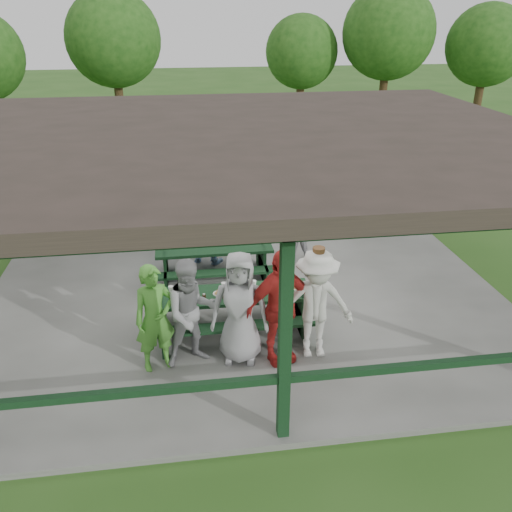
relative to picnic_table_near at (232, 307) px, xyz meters
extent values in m
plane|color=#2B561B|center=(0.40, 1.20, -0.58)|extent=(90.00, 90.00, 0.00)
cube|color=#63635E|center=(0.40, 1.20, -0.53)|extent=(10.00, 8.00, 0.10)
cube|color=black|center=(0.40, -2.60, 1.02)|extent=(0.15, 0.15, 3.00)
cube|color=black|center=(-4.40, 5.00, 1.02)|extent=(0.15, 0.15, 3.00)
cube|color=black|center=(0.40, 5.00, 1.02)|extent=(0.15, 0.15, 3.00)
cube|color=black|center=(5.20, 5.00, 1.02)|extent=(0.15, 0.15, 3.00)
cube|color=black|center=(-2.00, -2.60, 0.42)|extent=(4.65, 0.10, 0.10)
cube|color=black|center=(2.80, -2.60, 0.42)|extent=(4.65, 0.10, 0.10)
cube|color=black|center=(-2.00, 5.00, 0.42)|extent=(4.65, 0.10, 0.10)
cube|color=black|center=(2.80, 5.00, 0.42)|extent=(4.65, 0.10, 0.10)
cube|color=black|center=(0.40, -2.60, 2.42)|extent=(9.80, 0.15, 0.20)
cube|color=black|center=(0.40, 5.00, 2.42)|extent=(9.80, 0.15, 0.20)
cube|color=#2F2822|center=(0.40, 1.20, 2.64)|extent=(10.60, 8.60, 0.24)
cube|color=black|center=(0.00, 0.00, 0.24)|extent=(2.71, 0.75, 0.06)
cube|color=black|center=(0.00, -0.55, -0.05)|extent=(2.71, 0.28, 0.05)
cube|color=black|center=(0.00, 0.55, -0.05)|extent=(2.71, 0.28, 0.05)
cube|color=black|center=(-1.17, 0.00, -0.10)|extent=(0.06, 0.70, 0.75)
cube|color=black|center=(1.17, 0.00, -0.10)|extent=(0.06, 0.70, 0.75)
cube|color=black|center=(-1.17, 0.00, -0.25)|extent=(0.06, 1.39, 0.45)
cube|color=black|center=(1.17, 0.00, -0.25)|extent=(0.06, 1.39, 0.45)
cube|color=black|center=(-0.15, 2.00, 0.24)|extent=(2.35, 0.75, 0.06)
cube|color=black|center=(-0.15, 1.45, -0.05)|extent=(2.35, 0.28, 0.05)
cube|color=black|center=(-0.15, 2.55, -0.05)|extent=(2.35, 0.28, 0.05)
cube|color=black|center=(-1.14, 2.00, -0.10)|extent=(0.06, 0.70, 0.75)
cube|color=black|center=(0.84, 2.00, -0.10)|extent=(0.06, 0.70, 0.75)
cube|color=black|center=(-1.14, 2.00, -0.25)|extent=(0.06, 1.39, 0.45)
cube|color=black|center=(0.84, 2.00, -0.25)|extent=(0.06, 1.39, 0.45)
cylinder|color=white|center=(-0.92, 0.00, 0.28)|extent=(0.22, 0.22, 0.01)
torus|color=#A06938|center=(-0.96, -0.02, 0.30)|extent=(0.10, 0.10, 0.03)
torus|color=#A06938|center=(-0.88, -0.02, 0.30)|extent=(0.10, 0.10, 0.03)
torus|color=#A06938|center=(-0.92, 0.04, 0.30)|extent=(0.10, 0.10, 0.03)
cylinder|color=white|center=(-0.21, 0.00, 0.28)|extent=(0.22, 0.22, 0.01)
torus|color=#A06938|center=(-0.25, -0.02, 0.30)|extent=(0.10, 0.10, 0.03)
torus|color=#A06938|center=(-0.17, -0.02, 0.30)|extent=(0.10, 0.10, 0.03)
torus|color=#A06938|center=(-0.21, 0.04, 0.30)|extent=(0.10, 0.10, 0.03)
cylinder|color=white|center=(0.41, 0.00, 0.28)|extent=(0.22, 0.22, 0.01)
torus|color=#A06938|center=(0.37, -0.02, 0.30)|extent=(0.10, 0.10, 0.03)
torus|color=#A06938|center=(0.45, -0.02, 0.30)|extent=(0.10, 0.10, 0.03)
torus|color=#A06938|center=(0.41, 0.04, 0.30)|extent=(0.10, 0.10, 0.03)
cylinder|color=white|center=(1.16, 0.00, 0.28)|extent=(0.22, 0.22, 0.01)
torus|color=#A06938|center=(1.12, -0.02, 0.30)|extent=(0.10, 0.10, 0.03)
torus|color=#A06938|center=(1.20, -0.02, 0.30)|extent=(0.10, 0.10, 0.03)
torus|color=#A06938|center=(1.16, 0.04, 0.30)|extent=(0.10, 0.10, 0.03)
cylinder|color=#381E0F|center=(-0.69, -0.18, 0.32)|extent=(0.06, 0.06, 0.10)
cylinder|color=#381E0F|center=(-0.47, -0.18, 0.32)|extent=(0.06, 0.06, 0.10)
cylinder|color=#381E0F|center=(-0.14, -0.18, 0.32)|extent=(0.06, 0.06, 0.10)
cylinder|color=#381E0F|center=(0.20, -0.18, 0.32)|extent=(0.06, 0.06, 0.10)
cylinder|color=#381E0F|center=(0.26, -0.18, 0.32)|extent=(0.06, 0.06, 0.10)
cylinder|color=#381E0F|center=(0.34, -0.18, 0.32)|extent=(0.06, 0.06, 0.10)
cone|color=white|center=(-1.01, 0.20, 0.32)|extent=(0.09, 0.09, 0.10)
cone|color=white|center=(-0.62, 0.20, 0.32)|extent=(0.09, 0.09, 0.10)
cone|color=white|center=(-0.11, 0.20, 0.32)|extent=(0.09, 0.09, 0.10)
cone|color=white|center=(0.41, 0.20, 0.32)|extent=(0.09, 0.09, 0.10)
imported|color=#4B9932|center=(-1.25, -0.85, 0.39)|extent=(0.74, 0.60, 1.74)
imported|color=gray|center=(-0.70, -0.79, 0.41)|extent=(1.00, 0.87, 1.77)
imported|color=#939396|center=(0.04, -0.82, 0.45)|extent=(1.00, 0.74, 1.85)
imported|color=#AE231F|center=(0.65, -0.94, 0.48)|extent=(1.21, 0.78, 1.91)
imported|color=beige|center=(1.24, -0.89, 0.45)|extent=(1.22, 0.73, 1.85)
cylinder|color=brown|center=(1.24, -0.89, 1.31)|extent=(0.33, 0.33, 0.02)
cylinder|color=brown|center=(1.24, -0.89, 1.37)|extent=(0.20, 0.20, 0.11)
imported|color=#8BB1D8|center=(-0.25, 2.89, 0.39)|extent=(1.67, 1.13, 1.73)
imported|color=teal|center=(-1.17, 3.26, 0.45)|extent=(0.78, 0.63, 1.85)
imported|color=gray|center=(1.70, 2.71, 0.24)|extent=(0.70, 0.55, 1.43)
imported|color=silver|center=(2.71, 10.73, 0.22)|extent=(6.06, 3.38, 1.60)
cube|color=#1B4597|center=(-0.93, 10.02, 0.30)|extent=(3.10, 1.60, 0.13)
cube|color=#1B4597|center=(-0.92, 9.25, 0.57)|extent=(3.07, 0.13, 0.44)
cube|color=#1B4597|center=(-0.95, 10.79, 0.57)|extent=(3.07, 0.13, 0.44)
cube|color=#1B4597|center=(-2.47, 9.99, 0.57)|extent=(0.10, 1.54, 0.44)
cube|color=#1B4597|center=(0.60, 10.05, 0.57)|extent=(0.10, 1.54, 0.44)
cylinder|color=black|center=(-1.90, 9.18, -0.16)|extent=(0.84, 0.22, 0.83)
cylinder|color=yellow|center=(-1.90, 9.18, -0.16)|extent=(0.31, 0.25, 0.31)
cylinder|color=black|center=(-1.94, 10.82, -0.16)|extent=(0.84, 0.22, 0.83)
cylinder|color=yellow|center=(-1.94, 10.82, -0.16)|extent=(0.31, 0.25, 0.31)
cylinder|color=black|center=(0.07, 9.22, -0.16)|extent=(0.84, 0.22, 0.83)
cylinder|color=yellow|center=(0.07, 9.22, -0.16)|extent=(0.31, 0.25, 0.31)
cylinder|color=black|center=(0.03, 10.87, -0.16)|extent=(0.84, 0.22, 0.83)
cylinder|color=yellow|center=(0.03, 10.87, -0.16)|extent=(0.31, 0.25, 0.31)
cube|color=#1B4597|center=(1.15, 10.07, 0.19)|extent=(1.10, 0.11, 0.09)
cone|color=#F2590C|center=(-2.52, 9.99, 0.68)|extent=(0.03, 0.44, 0.44)
cylinder|color=#342215|center=(-3.07, 16.13, 0.92)|extent=(0.36, 0.36, 2.99)
sphere|color=#1B4913|center=(-3.07, 16.13, 3.49)|extent=(3.83, 3.83, 3.83)
cylinder|color=#342215|center=(4.98, 17.16, 0.68)|extent=(0.36, 0.36, 2.51)
sphere|color=#1B4913|center=(4.98, 17.16, 2.84)|extent=(3.22, 3.22, 3.22)
cylinder|color=#342215|center=(8.59, 16.19, 0.98)|extent=(0.36, 0.36, 3.11)
sphere|color=#1B4913|center=(8.59, 16.19, 3.66)|extent=(3.99, 3.99, 3.99)
cylinder|color=#342215|center=(12.87, 15.50, 0.79)|extent=(0.36, 0.36, 2.74)
sphere|color=#1B4913|center=(12.87, 15.50, 3.15)|extent=(3.51, 3.51, 3.51)
camera|label=1|loc=(-0.76, -8.04, 4.69)|focal=38.00mm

